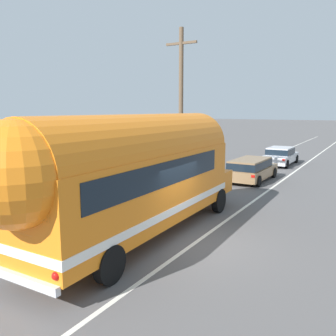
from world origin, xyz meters
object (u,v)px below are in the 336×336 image
Objects in this scene: painted_bus at (132,172)px; car_lead at (251,168)px; utility_pole at (181,107)px; car_second at (280,155)px.

painted_bus reaches higher than car_lead.
car_lead is at bearing 89.02° from painted_bus.
painted_bus is at bearing -90.98° from car_lead.
utility_pole is 1.81× the size of car_lead.
utility_pole is 12.17m from car_second.
painted_bus is at bearing -71.81° from utility_pole.
utility_pole reaches higher than car_lead.
utility_pole is 0.73× the size of painted_bus.
car_second is (2.76, 11.27, -3.68)m from utility_pole.
car_lead is 0.98× the size of car_second.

